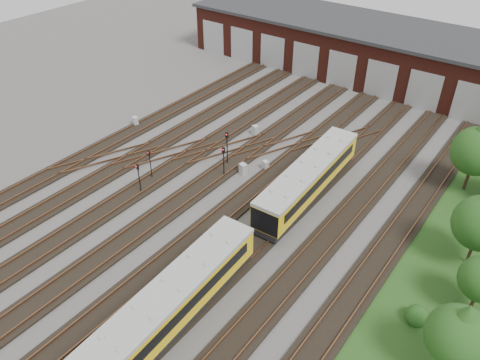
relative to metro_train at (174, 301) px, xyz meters
The scene contains 18 objects.
ground 7.21m from the metro_train, 149.27° to the left, with size 120.00×120.00×0.00m, color #4B4846.
track_network 7.62m from the metro_train, 146.04° to the left, with size 30.40×70.00×0.33m.
maintenance_shed 43.98m from the metro_train, 97.86° to the left, with size 51.00×12.50×6.35m.
grass_verge 18.87m from the metro_train, 46.22° to the left, with size 8.00×55.00×0.05m, color #1F4617.
metro_train is the anchor object (origin of this frame).
signal_mast_0 14.07m from the metro_train, 145.64° to the left, with size 0.28×0.26×2.83m.
signal_mast_1 15.82m from the metro_train, 141.12° to the left, with size 0.23×0.21×2.88m.
signal_mast_2 17.88m from the metro_train, 117.98° to the left, with size 0.30×0.29×3.38m.
signal_mast_3 16.00m from the metro_train, 117.86° to the left, with size 0.29×0.27×2.94m.
relay_cabinet_0 26.17m from the metro_train, 142.75° to the left, with size 0.59×0.49×0.98m, color #B6B9BC.
relay_cabinet_1 23.88m from the metro_train, 113.52° to the left, with size 0.60×0.50×1.01m, color #B6B9BC.
relay_cabinet_2 18.00m from the metro_train, 106.41° to the left, with size 0.53×0.44×0.88m, color #B6B9BC.
relay_cabinet_3 16.65m from the metro_train, 112.13° to the left, with size 0.64×0.53×1.06m, color #B6B9BC.
relay_cabinet_4 8.60m from the metro_train, 104.74° to the left, with size 0.57×0.47×0.94m, color #B6B9BC.
tree_0 27.19m from the metro_train, 67.48° to the left, with size 4.09×4.09×6.78m.
tree_4 15.91m from the metro_train, 23.92° to the left, with size 3.44×3.44×5.69m.
bush_0 14.95m from the metro_train, 36.65° to the left, with size 1.41×1.41×1.41m, color #1B4B15.
bush_2 23.86m from the metro_train, 58.23° to the left, with size 1.48×1.48×1.48m, color #1B4B15.
Camera 1 is at (20.44, -16.14, 24.07)m, focal length 35.00 mm.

